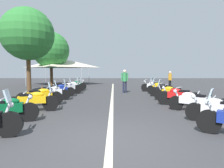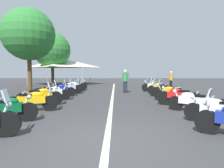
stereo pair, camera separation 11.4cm
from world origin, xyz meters
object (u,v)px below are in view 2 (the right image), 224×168
Objects in this scene: motorcycle_left_row_3 at (40,96)px; motorcycle_left_row_4 at (53,92)px; motorcycle_right_row_3 at (179,96)px; motorcycle_right_row_7 at (155,86)px; motorcycle_right_row_4 at (172,93)px; event_tent at (62,63)px; motorcycle_right_row_1 at (219,110)px; bystander_1 at (125,79)px; traffic_cone_0 at (43,91)px; motorcycle_right_row_2 at (192,101)px; motorcycle_left_row_5 at (59,90)px; motorcycle_left_row_6 at (68,88)px; motorcycle_left_row_7 at (72,86)px; motorcycle_right_row_5 at (164,90)px; bystander_0 at (171,79)px; motorcycle_left_row_8 at (76,85)px; motorcycle_left_row_2 at (33,100)px; motorcycle_left_row_1 at (5,109)px; traffic_cone_2 at (42,92)px; roadside_tree_1 at (29,35)px; roadside_tree_2 at (52,50)px.

motorcycle_left_row_3 is 1.64m from motorcycle_left_row_4.
motorcycle_right_row_3 reaches higher than motorcycle_right_row_7.
event_tent reaches higher than motorcycle_right_row_4.
bystander_1 reaches higher than motorcycle_right_row_1.
motorcycle_right_row_3 reaches higher than traffic_cone_0.
bystander_1 reaches higher than motorcycle_right_row_2.
motorcycle_left_row_5 is 1.03× the size of motorcycle_right_row_7.
motorcycle_right_row_3 is (-4.44, -6.43, -0.01)m from motorcycle_left_row_6.
traffic_cone_0 is (-0.53, 1.63, -0.18)m from motorcycle_left_row_6.
motorcycle_left_row_7 is 3.36× the size of traffic_cone_0.
motorcycle_left_row_7 is at bearing -11.60° from motorcycle_right_row_2.
motorcycle_right_row_1 is at bearing 121.66° from motorcycle_right_row_5.
traffic_cone_0 is 11.04m from bystander_0.
motorcycle_left_row_2 is at bearing -111.90° from motorcycle_left_row_8.
motorcycle_right_row_4 is at bearing 17.60° from motorcycle_left_row_1.
traffic_cone_0 is 0.91m from traffic_cone_2.
bystander_1 reaches higher than motorcycle_left_row_1.
motorcycle_left_row_3 is 0.32× the size of roadside_tree_1.
bystander_1 is (3.89, -4.28, 0.58)m from motorcycle_left_row_4.
motorcycle_right_row_3 is at bearing -119.95° from roadside_tree_1.
motorcycle_left_row_2 is 0.34× the size of roadside_tree_2.
motorcycle_right_row_7 is 12.85m from event_tent.
motorcycle_right_row_3 is at bearing -63.28° from motorcycle_left_row_7.
event_tent reaches higher than bystander_1.
motorcycle_left_row_6 is at bearing -106.94° from motorcycle_left_row_7.
motorcycle_left_row_6 is (4.56, -0.18, -0.00)m from motorcycle_left_row_3.
motorcycle_left_row_6 is 9.02m from roadside_tree_2.
motorcycle_left_row_7 is at bearing -22.15° from traffic_cone_2.
motorcycle_left_row_8 reaches higher than motorcycle_left_row_1.
motorcycle_left_row_8 reaches higher than motorcycle_right_row_1.
bystander_1 is 10.54m from roadside_tree_2.
motorcycle_left_row_6 is at bearing 67.55° from bystander_0.
motorcycle_right_row_2 is 9.71m from traffic_cone_0.
motorcycle_right_row_4 is at bearing -8.64° from motorcycle_left_row_3.
bystander_1 reaches higher than motorcycle_left_row_6.
motorcycle_left_row_2 reaches higher than traffic_cone_0.
traffic_cone_0 is at bearing 87.83° from motorcycle_left_row_3.
motorcycle_right_row_7 is at bearing -20.81° from motorcycle_left_row_7.
motorcycle_left_row_2 is 0.99× the size of motorcycle_left_row_5.
motorcycle_left_row_3 reaches higher than motorcycle_left_row_7.
roadside_tree_1 is at bearing -177.02° from roadside_tree_2.
motorcycle_left_row_3 is 1.14× the size of motorcycle_right_row_5.
motorcycle_left_row_6 is 5.28m from roadside_tree_1.
motorcycle_right_row_1 is at bearing -79.75° from motorcycle_left_row_8.
motorcycle_right_row_3 is at bearing -71.21° from motorcycle_left_row_8.
motorcycle_left_row_6 is at bearing 65.78° from motorcycle_left_row_3.
motorcycle_right_row_3 is (3.09, 0.24, 0.02)m from motorcycle_right_row_1.
motorcycle_left_row_4 is 0.30× the size of roadside_tree_1.
roadside_tree_1 is (-0.43, 9.79, 4.00)m from motorcycle_right_row_7.
motorcycle_right_row_4 is at bearing 120.38° from motorcycle_right_row_5.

